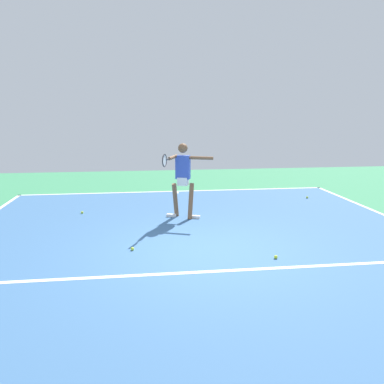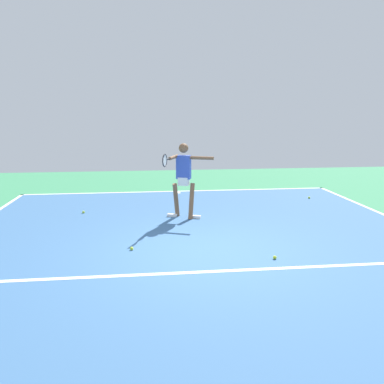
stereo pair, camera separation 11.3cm
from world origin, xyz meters
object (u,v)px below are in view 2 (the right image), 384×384
object	(u,v)px
tennis_ball_far_corner	(132,248)
tennis_ball_near_player	(83,212)
tennis_player	(184,175)
tennis_ball_by_sideline	(275,257)
tennis_ball_centre_court	(309,198)

from	to	relation	value
tennis_ball_far_corner	tennis_ball_near_player	world-z (taller)	same
tennis_player	tennis_ball_near_player	distance (m)	2.86
tennis_player	tennis_ball_far_corner	bearing A→B (deg)	82.37
tennis_ball_far_corner	tennis_ball_near_player	xyz separation A→B (m)	(1.35, -2.94, 0.00)
tennis_ball_far_corner	tennis_ball_by_sideline	bearing A→B (deg)	163.41
tennis_ball_centre_court	tennis_ball_near_player	bearing A→B (deg)	8.72
tennis_player	tennis_ball_by_sideline	world-z (taller)	tennis_player
tennis_ball_far_corner	tennis_ball_centre_court	distance (m)	6.55
tennis_player	tennis_ball_centre_court	world-z (taller)	tennis_player
tennis_player	tennis_ball_by_sideline	bearing A→B (deg)	135.76
tennis_ball_near_player	tennis_ball_centre_court	size ratio (longest dim) A/B	1.00
tennis_ball_far_corner	tennis_ball_near_player	distance (m)	3.24
tennis_ball_far_corner	tennis_ball_centre_court	world-z (taller)	same
tennis_player	tennis_ball_far_corner	size ratio (longest dim) A/B	28.25
tennis_ball_far_corner	tennis_ball_by_sideline	distance (m)	2.67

